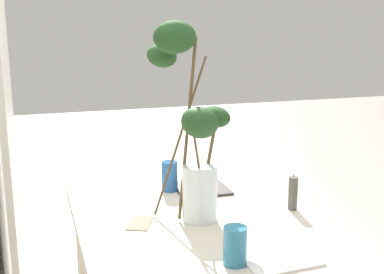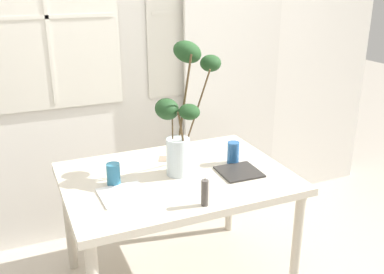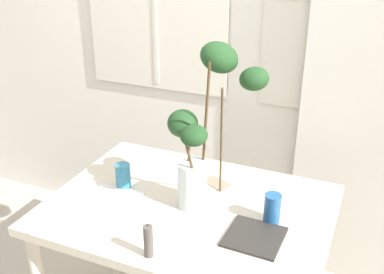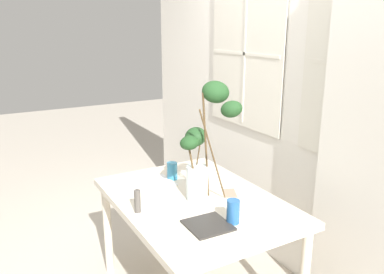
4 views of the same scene
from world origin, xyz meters
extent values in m
cube|color=silver|center=(0.00, 0.85, 1.33)|extent=(4.24, 0.12, 2.67)
cube|color=silver|center=(0.55, 0.78, 1.59)|extent=(0.84, 0.01, 1.11)
cube|color=silver|center=(0.55, 0.77, 1.59)|extent=(0.91, 0.01, 1.18)
cube|color=silver|center=(0.55, 0.77, 1.59)|extent=(0.02, 0.01, 1.11)
cube|color=silver|center=(0.55, 0.77, 1.59)|extent=(0.84, 0.01, 0.02)
cube|color=silver|center=(0.74, 0.71, 1.10)|extent=(0.78, 0.03, 2.21)
cube|color=beige|center=(0.00, 0.00, 0.72)|extent=(1.29, 0.94, 0.04)
cylinder|color=beige|center=(-0.59, 0.41, 0.35)|extent=(0.06, 0.06, 0.70)
cylinder|color=beige|center=(0.59, 0.41, 0.35)|extent=(0.06, 0.06, 0.70)
cylinder|color=silver|center=(0.01, 0.01, 0.85)|extent=(0.14, 0.14, 0.22)
cylinder|color=silver|center=(0.01, 0.01, 0.78)|extent=(0.12, 0.12, 0.07)
cylinder|color=brown|center=(0.03, -0.03, 0.94)|extent=(0.09, 0.06, 0.39)
ellipsoid|color=#1E421E|center=(0.05, -0.07, 1.14)|extent=(0.16, 0.17, 0.11)
cylinder|color=brown|center=(0.13, 0.05, 1.06)|extent=(0.09, 0.25, 0.61)
ellipsoid|color=#1E421E|center=(0.25, 0.09, 1.36)|extent=(0.16, 0.17, 0.13)
cylinder|color=brown|center=(-0.01, 0.02, 0.94)|extent=(0.03, 0.07, 0.39)
ellipsoid|color=#1E421E|center=(-0.04, 0.03, 1.14)|extent=(0.20, 0.20, 0.18)
cylinder|color=brown|center=(0.06, 0.04, 1.09)|extent=(0.09, 0.11, 0.69)
ellipsoid|color=#1E421E|center=(0.10, 0.08, 1.43)|extent=(0.25, 0.23, 0.19)
cylinder|color=teal|center=(-0.36, 0.02, 0.80)|extent=(0.08, 0.08, 0.12)
cylinder|color=#235693|center=(0.38, 0.02, 0.81)|extent=(0.07, 0.07, 0.14)
cube|color=white|center=(-0.35, -0.12, 0.75)|extent=(0.25, 0.25, 0.01)
cube|color=#2D2B28|center=(0.35, -0.12, 0.75)|extent=(0.24, 0.24, 0.01)
cube|color=gray|center=(0.05, 0.24, 0.74)|extent=(0.16, 0.14, 0.00)
cylinder|color=#514C47|center=(0.00, -0.39, 0.81)|extent=(0.04, 0.04, 0.14)
cylinder|color=black|center=(0.00, -0.39, 0.89)|extent=(0.00, 0.00, 0.01)
camera|label=1|loc=(-1.66, 0.60, 1.47)|focal=45.76mm
camera|label=2|loc=(-0.84, -2.15, 1.82)|focal=40.90mm
camera|label=3|loc=(0.72, -1.64, 1.92)|focal=42.61mm
camera|label=4|loc=(1.98, -1.14, 1.80)|focal=36.48mm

